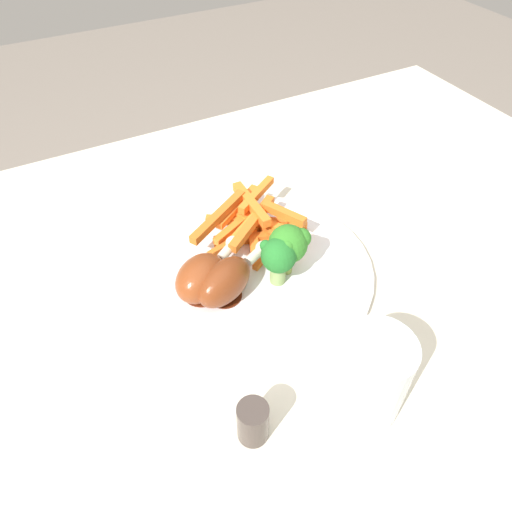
{
  "coord_description": "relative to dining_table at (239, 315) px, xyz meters",
  "views": [
    {
      "loc": [
        -0.17,
        -0.38,
        1.15
      ],
      "look_at": [
        0.02,
        -0.02,
        0.74
      ],
      "focal_mm": 33.22,
      "sensor_mm": 36.0,
      "label": 1
    }
  ],
  "objects": [
    {
      "name": "ground_plane",
      "position": [
        0.0,
        0.0,
        -0.61
      ],
      "size": [
        6.0,
        6.0,
        0.0
      ],
      "primitive_type": "plane",
      "color": "gray"
    },
    {
      "name": "dining_table",
      "position": [
        0.0,
        0.0,
        0.0
      ],
      "size": [
        1.24,
        0.73,
        0.71
      ],
      "color": "silver",
      "rests_on": "ground_plane"
    },
    {
      "name": "dinner_plate",
      "position": [
        0.02,
        -0.02,
        0.11
      ],
      "size": [
        0.29,
        0.29,
        0.01
      ],
      "primitive_type": "cylinder",
      "color": "white",
      "rests_on": "dining_table"
    },
    {
      "name": "broccoli_floret_front",
      "position": [
        0.03,
        -0.05,
        0.15
      ],
      "size": [
        0.04,
        0.04,
        0.06
      ],
      "color": "#89A85F",
      "rests_on": "dinner_plate"
    },
    {
      "name": "broccoli_floret_middle",
      "position": [
        0.05,
        -0.05,
        0.16
      ],
      "size": [
        0.05,
        0.05,
        0.07
      ],
      "color": "#8CA247",
      "rests_on": "dinner_plate"
    },
    {
      "name": "carrot_fries_pile",
      "position": [
        0.04,
        0.04,
        0.13
      ],
      "size": [
        0.16,
        0.14,
        0.04
      ],
      "color": "orange",
      "rests_on": "dinner_plate"
    },
    {
      "name": "chicken_drumstick_near",
      "position": [
        -0.06,
        -0.03,
        0.14
      ],
      "size": [
        0.11,
        0.09,
        0.05
      ],
      "color": "#5C230F",
      "rests_on": "dinner_plate"
    },
    {
      "name": "chicken_drumstick_far",
      "position": [
        -0.03,
        -0.04,
        0.14
      ],
      "size": [
        0.12,
        0.08,
        0.05
      ],
      "color": "#511E0D",
      "rests_on": "dinner_plate"
    },
    {
      "name": "water_glass",
      "position": [
        0.03,
        -0.23,
        0.15
      ],
      "size": [
        0.07,
        0.07,
        0.1
      ],
      "primitive_type": "cylinder",
      "color": "silver",
      "rests_on": "dining_table"
    },
    {
      "name": "napkin",
      "position": [
        0.48,
        0.17,
        0.1
      ],
      "size": [
        0.15,
        0.18,
        0.0
      ],
      "primitive_type": "cube",
      "rotation": [
        0.0,
        0.0,
        1.64
      ],
      "color": "white",
      "rests_on": "dining_table"
    },
    {
      "name": "pepper_shaker",
      "position": [
        -0.08,
        -0.2,
        0.12
      ],
      "size": [
        0.03,
        0.03,
        0.05
      ],
      "primitive_type": "cylinder",
      "color": "#423833",
      "rests_on": "dining_table"
    }
  ]
}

